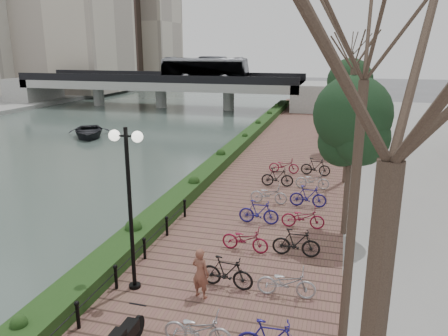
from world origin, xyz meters
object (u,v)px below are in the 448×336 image
at_px(motorcycle, 126,335).
at_px(lamppost, 128,175).
at_px(pedestrian, 201,273).
at_px(boat, 88,131).

bearing_deg(motorcycle, lamppost, 113.45).
xyz_separation_m(motorcycle, pedestrian, (0.97, 2.73, 0.31)).
bearing_deg(boat, pedestrian, -81.77).
height_order(motorcycle, boat, motorcycle).
relative_size(lamppost, boat, 0.99).
height_order(pedestrian, boat, pedestrian).
height_order(motorcycle, pedestrian, pedestrian).
bearing_deg(boat, lamppost, -85.32).
xyz_separation_m(pedestrian, boat, (-17.45, 22.12, -0.73)).
xyz_separation_m(lamppost, pedestrian, (2.10, 0.03, -2.78)).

